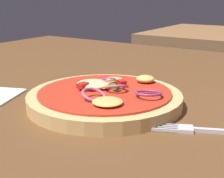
% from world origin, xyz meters
% --- Properties ---
extents(dining_table, '(1.21, 1.08, 0.04)m').
position_xyz_m(dining_table, '(0.00, 0.00, 0.02)').
color(dining_table, brown).
rests_on(dining_table, ground).
extents(pizza, '(0.23, 0.23, 0.04)m').
position_xyz_m(pizza, '(0.05, -0.02, 0.05)').
color(pizza, tan).
rests_on(pizza, dining_table).
extents(fork, '(0.17, 0.08, 0.01)m').
position_xyz_m(fork, '(0.22, -0.03, 0.04)').
color(fork, silver).
rests_on(fork, dining_table).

